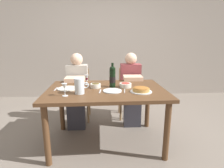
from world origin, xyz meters
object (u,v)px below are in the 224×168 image
Objects in this scene: olive_bowl at (96,85)px; chair_left at (79,91)px; wine_glass_right_diner at (87,78)px; water_pitcher at (80,87)px; baked_tart at (141,90)px; salad_bowl at (125,85)px; wine_glass_left_diner at (65,87)px; diner_left at (77,87)px; diner_right at (131,86)px; dinner_plate_left_setting at (68,88)px; dinner_plate_right_setting at (112,91)px; chair_right at (129,89)px; wine_bottle at (112,77)px; dining_table at (106,96)px.

olive_bowl is 0.16× the size of chair_left.
wine_glass_right_diner is 0.75m from chair_left.
water_pitcher reaches higher than olive_bowl.
salad_bowl is at bearing 123.96° from baked_tart.
olive_bowl is 0.95× the size of wine_glass_left_diner.
diner_right is at bearing -177.24° from diner_left.
diner_left is at bearing 119.00° from olive_bowl.
dinner_plate_left_setting is 0.22× the size of diner_left.
water_pitcher is 0.44m from wine_glass_right_diner.
dinner_plate_right_setting is at bearing -47.53° from wine_glass_right_diner.
diner_left is (-0.32, 0.57, -0.18)m from olive_bowl.
salad_bowl is 0.93m from diner_left.
dinner_plate_left_setting is 1.14× the size of dinner_plate_right_setting.
wine_glass_right_diner is 1.04m from chair_right.
wine_glass_left_diner is 1.54m from chair_right.
water_pitcher is (-0.40, -0.27, -0.06)m from wine_bottle.
diner_left reaches higher than wine_glass_left_diner.
diner_left is at bearing 90.11° from chair_left.
baked_tart is 0.90m from wine_glass_left_diner.
olive_bowl is at bearing 44.88° from wine_glass_left_diner.
wine_bottle is 1.24× the size of dinner_plate_left_setting.
dinner_plate_right_setting is 0.26× the size of chair_left.
wine_glass_left_diner is at bearing 89.31° from diner_left.
wine_bottle reaches higher than water_pitcher.
wine_bottle reaches higher than dinner_plate_right_setting.
wine_glass_right_diner is at bearing 67.70° from wine_glass_left_diner.
chair_left is at bearing 106.50° from wine_glass_right_diner.
diner_left is at bearing 88.65° from wine_glass_left_diner.
baked_tart is at bearing -31.56° from wine_glass_right_diner.
diner_left reaches higher than baked_tart.
dinner_plate_left_setting is 0.63m from diner_left.
dinner_plate_left_setting is (-0.75, -0.03, -0.03)m from salad_bowl.
wine_glass_left_diner is at bearing -135.12° from olive_bowl.
water_pitcher is at bearing 27.26° from wine_glass_left_diner.
wine_bottle is 2.36× the size of olive_bowl.
diner_left is 1.33× the size of chair_right.
salad_bowl reaches higher than dining_table.
wine_glass_right_diner is at bearing 82.81° from water_pitcher.
salad_bowl is at bearing -8.14° from wine_bottle.
diner_right is (0.37, 0.79, -0.15)m from dinner_plate_right_setting.
chair_right is at bearing 69.57° from dinner_plate_right_setting.
water_pitcher is at bearing -125.38° from olive_bowl.
water_pitcher is (-0.32, -0.18, 0.17)m from dining_table.
water_pitcher is 1.32× the size of wine_glass_right_diner.
dinner_plate_left_setting is at bearing -174.37° from wine_bottle.
wine_glass_left_diner is at bearing -152.74° from water_pitcher.
wine_bottle is 0.49m from water_pitcher.
chair_left is at bearing 88.81° from wine_glass_left_diner.
wine_glass_right_diner is 0.12× the size of diner_left.
baked_tart is 1.14× the size of dinner_plate_right_setting.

